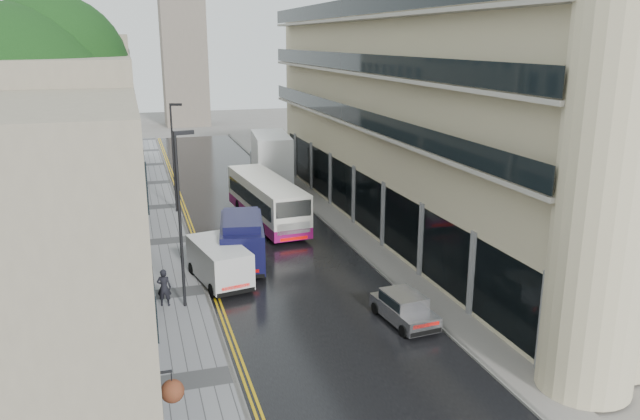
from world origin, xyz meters
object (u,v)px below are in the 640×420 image
tree_far (52,132)px  cream_bus (264,214)px  white_van (212,276)px  lamp_post_far (174,159)px  white_lorry (258,167)px  navy_van (222,251)px  pedestrian (164,288)px  silver_hatchback (404,322)px  tree_near (11,156)px  lamp_post_near (180,222)px

tree_far → cream_bus: size_ratio=1.16×
white_van → lamp_post_far: (-0.45, 15.79, 2.82)m
tree_far → white_van: bearing=-61.7°
white_lorry → navy_van: (-5.22, -16.66, -0.89)m
pedestrian → lamp_post_far: (1.78, 16.35, 2.89)m
tree_far → cream_bus: bearing=-26.3°
cream_bus → silver_hatchback: (2.68, -15.00, -0.81)m
white_van → silver_hatchback: bearing=-53.6°
silver_hatchback → navy_van: size_ratio=0.63×
cream_bus → white_lorry: white_lorry is taller
silver_hatchback → white_van: (-6.99, 6.40, 0.39)m
tree_near → cream_bus: 15.31m
tree_far → white_van: (7.90, -14.65, -5.16)m
navy_van → lamp_post_near: (-2.21, -3.21, 2.64)m
lamp_post_far → pedestrian: bearing=-78.2°
silver_hatchback → cream_bus: bearing=94.4°
tree_near → white_van: bearing=-11.4°
white_lorry → tree_far: bearing=-156.6°
tree_near → lamp_post_near: (6.83, -2.50, -2.86)m
silver_hatchback → tree_near: bearing=146.3°
white_van → lamp_post_near: bearing=-159.3°
tree_far → pedestrian: bearing=-69.6°
tree_far → silver_hatchback: size_ratio=3.52×
silver_hatchback → lamp_post_far: size_ratio=0.47×
silver_hatchback → tree_far: bearing=119.5°
navy_van → silver_hatchback: bearing=-45.7°
navy_van → lamp_post_far: bearing=104.7°
tree_near → lamp_post_far: size_ratio=1.84×
white_van → navy_van: (0.84, 2.35, 0.38)m
white_van → pedestrian: white_van is taller
pedestrian → lamp_post_near: bearing=175.4°
white_van → lamp_post_far: lamp_post_far is taller
cream_bus → lamp_post_far: lamp_post_far is taller
navy_van → pedestrian: 4.26m
pedestrian → lamp_post_far: size_ratio=0.23×
white_lorry → cream_bus: bearing=-93.5°
cream_bus → pedestrian: size_ratio=6.14×
white_lorry → white_van: 20.00m
tree_near → lamp_post_far: (7.75, 14.15, -3.06)m
cream_bus → navy_van: bearing=-124.2°
lamp_post_near → silver_hatchback: bearing=-47.1°
tree_near → navy_van: size_ratio=2.48×
cream_bus → white_van: size_ratio=2.32×
silver_hatchback → navy_van: (-6.15, 8.75, 0.77)m
pedestrian → tree_far: bearing=-55.5°
tree_far → tree_near: bearing=-91.3°
lamp_post_near → white_lorry: bearing=56.0°
lamp_post_near → tree_near: bearing=146.4°
white_lorry → white_van: (-6.06, -19.02, -1.27)m
tree_near → pedestrian: tree_near is taller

